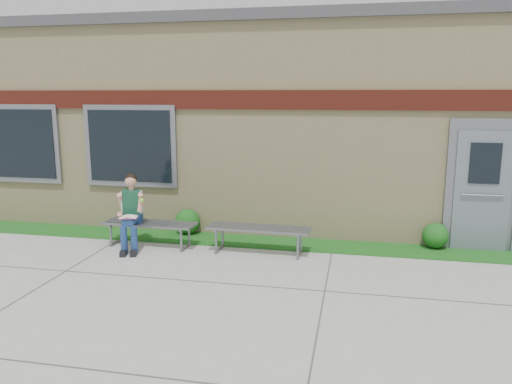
# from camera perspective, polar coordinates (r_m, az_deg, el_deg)

# --- Properties ---
(ground) EXTENTS (80.00, 80.00, 0.00)m
(ground) POSITION_cam_1_polar(r_m,az_deg,el_deg) (6.83, -1.03, -12.20)
(ground) COLOR #9E9E99
(ground) RESTS_ON ground
(grass_strip) EXTENTS (16.00, 0.80, 0.02)m
(grass_strip) POSITION_cam_1_polar(r_m,az_deg,el_deg) (9.23, 2.52, -5.85)
(grass_strip) COLOR #134A13
(grass_strip) RESTS_ON ground
(school_building) EXTENTS (16.20, 6.22, 4.20)m
(school_building) POSITION_cam_1_polar(r_m,az_deg,el_deg) (12.20, 5.15, 8.27)
(school_building) COLOR beige
(school_building) RESTS_ON ground
(bench_left) EXTENTS (1.71, 0.54, 0.44)m
(bench_left) POSITION_cam_1_polar(r_m,az_deg,el_deg) (9.19, -12.03, -4.02)
(bench_left) COLOR slate
(bench_left) RESTS_ON ground
(bench_right) EXTENTS (1.78, 0.54, 0.46)m
(bench_right) POSITION_cam_1_polar(r_m,az_deg,el_deg) (8.60, 0.31, -4.71)
(bench_right) COLOR slate
(bench_right) RESTS_ON ground
(girl) EXTENTS (0.54, 0.83, 1.33)m
(girl) POSITION_cam_1_polar(r_m,az_deg,el_deg) (9.04, -14.11, -2.08)
(girl) COLOR navy
(girl) RESTS_ON ground
(shrub_mid) EXTENTS (0.48, 0.48, 0.48)m
(shrub_mid) POSITION_cam_1_polar(r_m,az_deg,el_deg) (9.83, -7.84, -3.35)
(shrub_mid) COLOR #134A13
(shrub_mid) RESTS_ON grass_strip
(shrub_east) EXTENTS (0.45, 0.45, 0.45)m
(shrub_east) POSITION_cam_1_polar(r_m,az_deg,el_deg) (9.40, 19.82, -4.70)
(shrub_east) COLOR #134A13
(shrub_east) RESTS_ON grass_strip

